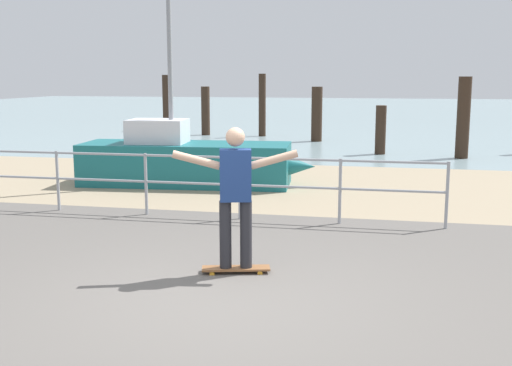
{
  "coord_description": "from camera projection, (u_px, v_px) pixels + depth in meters",
  "views": [
    {
      "loc": [
        1.69,
        -6.05,
        2.31
      ],
      "look_at": [
        -0.0,
        2.0,
        0.9
      ],
      "focal_mm": 43.93,
      "sensor_mm": 36.0,
      "label": 1
    }
  ],
  "objects": [
    {
      "name": "ground_plane",
      "position": [
        187.0,
        337.0,
        5.6
      ],
      "size": [
        24.0,
        10.0,
        0.04
      ],
      "primitive_type": "cube",
      "color": "#605B56",
      "rests_on": "ground"
    },
    {
      "name": "beach_strip",
      "position": [
        304.0,
        186.0,
        13.32
      ],
      "size": [
        24.0,
        6.0,
        0.04
      ],
      "primitive_type": "cube",
      "color": "tan",
      "rests_on": "ground"
    },
    {
      "name": "sea_surface",
      "position": [
        361.0,
        112.0,
        40.32
      ],
      "size": [
        72.0,
        50.0,
        0.04
      ],
      "primitive_type": "cube",
      "color": "#849EA3",
      "rests_on": "ground"
    },
    {
      "name": "railing_fence",
      "position": [
        146.0,
        174.0,
        10.37
      ],
      "size": [
        9.68,
        0.05,
        1.05
      ],
      "color": "#9EA0A5",
      "rests_on": "ground"
    },
    {
      "name": "sailboat",
      "position": [
        193.0,
        161.0,
        13.29
      ],
      "size": [
        5.02,
        1.76,
        5.45
      ],
      "color": "#19666B",
      "rests_on": "ground"
    },
    {
      "name": "skateboard",
      "position": [
        236.0,
        269.0,
        7.38
      ],
      "size": [
        0.82,
        0.4,
        0.08
      ],
      "color": "brown",
      "rests_on": "ground"
    },
    {
      "name": "skateboarder",
      "position": [
        235.0,
        189.0,
        7.22
      ],
      "size": [
        1.42,
        0.45,
        1.65
      ],
      "color": "#26262B",
      "rests_on": "skateboard"
    },
    {
      "name": "groyne_post_0",
      "position": [
        167.0,
        103.0,
        26.65
      ],
      "size": [
        0.39,
        0.39,
        2.35
      ],
      "primitive_type": "cylinder",
      "color": "#332319",
      "rests_on": "ground"
    },
    {
      "name": "groyne_post_1",
      "position": [
        206.0,
        111.0,
        24.39
      ],
      "size": [
        0.33,
        0.33,
        1.9
      ],
      "primitive_type": "cylinder",
      "color": "#332319",
      "rests_on": "ground"
    },
    {
      "name": "groyne_post_2",
      "position": [
        262.0,
        105.0,
        23.87
      ],
      "size": [
        0.27,
        0.27,
        2.39
      ],
      "primitive_type": "cylinder",
      "color": "#332319",
      "rests_on": "ground"
    },
    {
      "name": "groyne_post_3",
      "position": [
        317.0,
        114.0,
        22.02
      ],
      "size": [
        0.38,
        0.38,
        1.93
      ],
      "primitive_type": "cylinder",
      "color": "#332319",
      "rests_on": "ground"
    },
    {
      "name": "groyne_post_4",
      "position": [
        381.0,
        130.0,
        18.42
      ],
      "size": [
        0.31,
        0.31,
        1.45
      ],
      "primitive_type": "cylinder",
      "color": "#332319",
      "rests_on": "ground"
    },
    {
      "name": "groyne_post_5",
      "position": [
        463.0,
        118.0,
        17.44
      ],
      "size": [
        0.36,
        0.36,
        2.29
      ],
      "primitive_type": "cylinder",
      "color": "#332319",
      "rests_on": "ground"
    }
  ]
}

